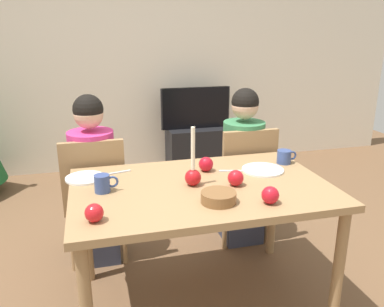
{
  "coord_description": "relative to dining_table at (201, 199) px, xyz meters",
  "views": [
    {
      "loc": [
        -0.55,
        -1.92,
        1.57
      ],
      "look_at": [
        0.0,
        0.2,
        0.87
      ],
      "focal_mm": 36.84,
      "sensor_mm": 36.0,
      "label": 1
    }
  ],
  "objects": [
    {
      "name": "ground_plane",
      "position": [
        0.0,
        0.0,
        -0.67
      ],
      "size": [
        7.68,
        7.68,
        0.0
      ],
      "primitive_type": "plane",
      "color": "brown"
    },
    {
      "name": "back_wall",
      "position": [
        0.0,
        2.6,
        0.63
      ],
      "size": [
        6.4,
        0.1,
        2.6
      ],
      "primitive_type": "cube",
      "color": "beige",
      "rests_on": "ground"
    },
    {
      "name": "dining_table",
      "position": [
        0.0,
        0.0,
        0.0
      ],
      "size": [
        1.4,
        0.9,
        0.75
      ],
      "color": "#99754C",
      "rests_on": "ground"
    },
    {
      "name": "chair_left",
      "position": [
        -0.57,
        0.61,
        -0.15
      ],
      "size": [
        0.4,
        0.4,
        0.9
      ],
      "color": "#99754C",
      "rests_on": "ground"
    },
    {
      "name": "chair_right",
      "position": [
        0.5,
        0.61,
        -0.15
      ],
      "size": [
        0.4,
        0.4,
        0.9
      ],
      "color": "#99754C",
      "rests_on": "ground"
    },
    {
      "name": "person_left_child",
      "position": [
        -0.57,
        0.64,
        -0.1
      ],
      "size": [
        0.3,
        0.3,
        1.17
      ],
      "color": "#33384C",
      "rests_on": "ground"
    },
    {
      "name": "person_right_child",
      "position": [
        0.5,
        0.64,
        -0.1
      ],
      "size": [
        0.3,
        0.3,
        1.17
      ],
      "color": "#33384C",
      "rests_on": "ground"
    },
    {
      "name": "tv_stand",
      "position": [
        0.59,
        2.3,
        -0.43
      ],
      "size": [
        0.64,
        0.4,
        0.48
      ],
      "primitive_type": "cube",
      "color": "black",
      "rests_on": "ground"
    },
    {
      "name": "tv",
      "position": [
        0.59,
        2.3,
        0.04
      ],
      "size": [
        0.79,
        0.05,
        0.46
      ],
      "color": "black",
      "rests_on": "tv_stand"
    },
    {
      "name": "candle_centerpiece",
      "position": [
        -0.04,
        0.01,
        0.15
      ],
      "size": [
        0.09,
        0.09,
        0.33
      ],
      "color": "red",
      "rests_on": "dining_table"
    },
    {
      "name": "plate_left",
      "position": [
        -0.61,
        0.26,
        0.09
      ],
      "size": [
        0.22,
        0.22,
        0.01
      ],
      "primitive_type": "cylinder",
      "color": "white",
      "rests_on": "dining_table"
    },
    {
      "name": "plate_right",
      "position": [
        0.42,
        0.13,
        0.09
      ],
      "size": [
        0.25,
        0.25,
        0.01
      ],
      "primitive_type": "cylinder",
      "color": "white",
      "rests_on": "dining_table"
    },
    {
      "name": "mug_left",
      "position": [
        -0.52,
        0.04,
        0.13
      ],
      "size": [
        0.13,
        0.08,
        0.09
      ],
      "color": "#33477F",
      "rests_on": "dining_table"
    },
    {
      "name": "mug_right",
      "position": [
        0.61,
        0.22,
        0.13
      ],
      "size": [
        0.13,
        0.09,
        0.09
      ],
      "color": "#33477F",
      "rests_on": "dining_table"
    },
    {
      "name": "fork_left",
      "position": [
        -0.44,
        0.3,
        0.09
      ],
      "size": [
        0.18,
        0.06,
        0.01
      ],
      "primitive_type": "cube",
      "rotation": [
        0.0,
        0.0,
        0.23
      ],
      "color": "silver",
      "rests_on": "dining_table"
    },
    {
      "name": "fork_right",
      "position": [
        0.25,
        0.16,
        0.09
      ],
      "size": [
        0.18,
        0.06,
        0.01
      ],
      "primitive_type": "cube",
      "rotation": [
        0.0,
        0.0,
        -0.25
      ],
      "color": "silver",
      "rests_on": "dining_table"
    },
    {
      "name": "bowl_walnuts",
      "position": [
        0.02,
        -0.23,
        0.11
      ],
      "size": [
        0.18,
        0.18,
        0.05
      ],
      "primitive_type": "cylinder",
      "color": "brown",
      "rests_on": "dining_table"
    },
    {
      "name": "apple_near_candle",
      "position": [
        0.09,
        0.21,
        0.13
      ],
      "size": [
        0.09,
        0.09,
        0.09
      ],
      "primitive_type": "sphere",
      "color": "#B2111F",
      "rests_on": "dining_table"
    },
    {
      "name": "apple_by_left_plate",
      "position": [
        -0.57,
        -0.29,
        0.13
      ],
      "size": [
        0.08,
        0.08,
        0.08
      ],
      "primitive_type": "sphere",
      "color": "red",
      "rests_on": "dining_table"
    },
    {
      "name": "apple_by_right_mug",
      "position": [
        0.18,
        -0.05,
        0.13
      ],
      "size": [
        0.09,
        0.09,
        0.09
      ],
      "primitive_type": "sphere",
      "color": "red",
      "rests_on": "dining_table"
    },
    {
      "name": "apple_far_edge",
      "position": [
        0.26,
        -0.31,
        0.13
      ],
      "size": [
        0.09,
        0.09,
        0.09
      ],
      "primitive_type": "sphere",
      "color": "red",
      "rests_on": "dining_table"
    }
  ]
}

